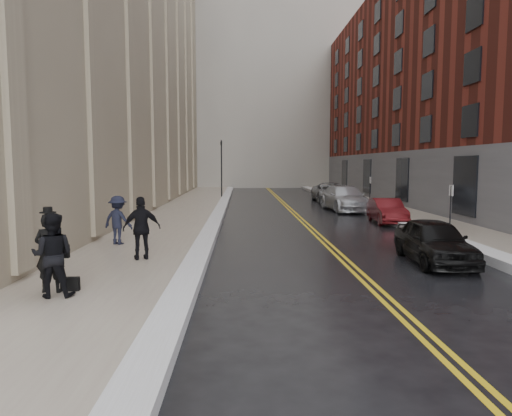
{
  "coord_description": "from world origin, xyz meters",
  "views": [
    {
      "loc": [
        -0.8,
        -10.65,
        3.09
      ],
      "look_at": [
        -0.32,
        4.79,
        1.6
      ],
      "focal_mm": 32.0,
      "sensor_mm": 36.0,
      "label": 1
    }
  ],
  "objects": [
    {
      "name": "pedestrian_main",
      "position": [
        -5.21,
        -0.23,
        1.07
      ],
      "size": [
        0.69,
        0.47,
        1.84
      ],
      "primitive_type": "imported",
      "rotation": [
        0.0,
        0.0,
        3.1
      ],
      "color": "black",
      "rests_on": "sidewalk_left"
    },
    {
      "name": "pedestrian_a",
      "position": [
        -4.99,
        -0.59,
        1.09
      ],
      "size": [
        0.97,
        0.79,
        1.87
      ],
      "primitive_type": "imported",
      "rotation": [
        0.0,
        0.0,
        3.24
      ],
      "color": "black",
      "rests_on": "sidewalk_left"
    },
    {
      "name": "snow_ridge_left",
      "position": [
        -2.2,
        16.0,
        0.13
      ],
      "size": [
        0.7,
        60.8,
        0.26
      ],
      "primitive_type": "cube",
      "color": "white",
      "rests_on": "ground"
    },
    {
      "name": "parking_sign_near",
      "position": [
        7.9,
        8.0,
        1.36
      ],
      "size": [
        0.06,
        0.35,
        2.23
      ],
      "color": "black",
      "rests_on": "ground"
    },
    {
      "name": "lane_stripe_b",
      "position": [
        2.62,
        16.0,
        0.0
      ],
      "size": [
        0.12,
        64.0,
        0.01
      ],
      "primitive_type": "cube",
      "color": "gold",
      "rests_on": "ground"
    },
    {
      "name": "car_silver_near",
      "position": [
        6.04,
        19.36,
        0.83
      ],
      "size": [
        2.8,
        5.88,
        1.65
      ],
      "primitive_type": "imported",
      "rotation": [
        0.0,
        0.0,
        0.09
      ],
      "color": "#B3B6BC",
      "rests_on": "ground"
    },
    {
      "name": "sidewalk_right",
      "position": [
        9.0,
        16.0,
        0.07
      ],
      "size": [
        3.0,
        64.0,
        0.15
      ],
      "primitive_type": "cube",
      "color": "gray",
      "rests_on": "ground"
    },
    {
      "name": "car_silver_far",
      "position": [
        6.53,
        26.61,
        0.78
      ],
      "size": [
        2.63,
        5.62,
        1.56
      ],
      "primitive_type": "imported",
      "rotation": [
        0.0,
        0.0,
        -0.01
      ],
      "color": "gray",
      "rests_on": "ground"
    },
    {
      "name": "tower_far_center",
      "position": [
        1.0,
        56.0,
        26.0
      ],
      "size": [
        28.0,
        16.0,
        52.0
      ],
      "primitive_type": "cube",
      "color": "gray",
      "rests_on": "ground"
    },
    {
      "name": "sidewalk_left",
      "position": [
        -4.5,
        16.0,
        0.07
      ],
      "size": [
        4.0,
        64.0,
        0.15
      ],
      "primitive_type": "cube",
      "color": "gray",
      "rests_on": "ground"
    },
    {
      "name": "parking_sign_far",
      "position": [
        7.9,
        20.0,
        1.36
      ],
      "size": [
        0.06,
        0.35,
        2.23
      ],
      "color": "black",
      "rests_on": "ground"
    },
    {
      "name": "building_right",
      "position": [
        17.5,
        23.0,
        9.0
      ],
      "size": [
        14.0,
        50.0,
        18.0
      ],
      "primitive_type": "cube",
      "color": "maroon",
      "rests_on": "ground"
    },
    {
      "name": "tower_far_left",
      "position": [
        -12.0,
        72.0,
        30.0
      ],
      "size": [
        22.0,
        18.0,
        60.0
      ],
      "primitive_type": "cube",
      "color": "slate",
      "rests_on": "ground"
    },
    {
      "name": "traffic_signal",
      "position": [
        -2.6,
        30.0,
        3.08
      ],
      "size": [
        0.18,
        0.15,
        5.2
      ],
      "color": "black",
      "rests_on": "ground"
    },
    {
      "name": "ground",
      "position": [
        0.0,
        0.0,
        0.0
      ],
      "size": [
        160.0,
        160.0,
        0.0
      ],
      "primitive_type": "plane",
      "color": "black",
      "rests_on": "ground"
    },
    {
      "name": "snow_ridge_right",
      "position": [
        7.15,
        16.0,
        0.15
      ],
      "size": [
        0.85,
        60.8,
        0.3
      ],
      "primitive_type": "cube",
      "color": "white",
      "rests_on": "ground"
    },
    {
      "name": "tower_far_right",
      "position": [
        14.0,
        66.0,
        22.0
      ],
      "size": [
        22.0,
        18.0,
        44.0
      ],
      "primitive_type": "cube",
      "color": "slate",
      "rests_on": "ground"
    },
    {
      "name": "lane_stripe_a",
      "position": [
        2.38,
        16.0,
        0.0
      ],
      "size": [
        0.12,
        64.0,
        0.01
      ],
      "primitive_type": "cube",
      "color": "gold",
      "rests_on": "ground"
    },
    {
      "name": "pedestrian_b",
      "position": [
        -5.35,
        6.1,
        1.04
      ],
      "size": [
        1.32,
        1.04,
        1.79
      ],
      "primitive_type": "imported",
      "rotation": [
        0.0,
        0.0,
        2.77
      ],
      "color": "black",
      "rests_on": "sidewalk_left"
    },
    {
      "name": "car_black",
      "position": [
        5.2,
        3.23,
        0.7
      ],
      "size": [
        1.86,
        4.16,
        1.39
      ],
      "primitive_type": "imported",
      "rotation": [
        0.0,
        0.0,
        -0.05
      ],
      "color": "black",
      "rests_on": "ground"
    },
    {
      "name": "pedestrian_c",
      "position": [
        -3.89,
        3.37,
        1.12
      ],
      "size": [
        1.23,
        0.82,
        1.95
      ],
      "primitive_type": "imported",
      "rotation": [
        0.0,
        0.0,
        3.47
      ],
      "color": "black",
      "rests_on": "sidewalk_left"
    },
    {
      "name": "car_maroon",
      "position": [
        6.8,
        12.89,
        0.65
      ],
      "size": [
        1.63,
        4.02,
        1.3
      ],
      "primitive_type": "imported",
      "rotation": [
        0.0,
        0.0,
        -0.07
      ],
      "color": "#4C0D10",
      "rests_on": "ground"
    }
  ]
}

